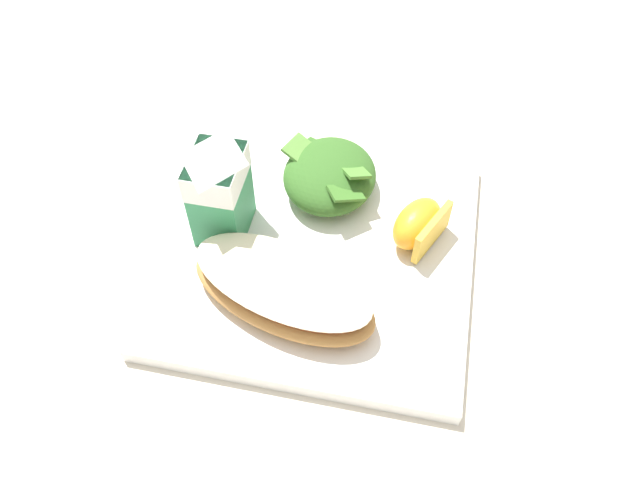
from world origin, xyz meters
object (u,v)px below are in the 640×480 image
at_px(cheesy_pizza_bread, 283,289).
at_px(orange_wedge_front, 419,224).
at_px(green_salad_pile, 330,175).
at_px(milk_carton, 218,184).
at_px(white_plate, 320,252).

distance_m(cheesy_pizza_bread, orange_wedge_front, 0.14).
height_order(green_salad_pile, milk_carton, milk_carton).
bearing_deg(green_salad_pile, orange_wedge_front, -115.55).
height_order(white_plate, orange_wedge_front, orange_wedge_front).
bearing_deg(milk_carton, cheesy_pizza_bread, -133.51).
distance_m(green_salad_pile, milk_carton, 0.12).
height_order(milk_carton, orange_wedge_front, milk_carton).
relative_size(green_salad_pile, orange_wedge_front, 1.44).
bearing_deg(cheesy_pizza_bread, orange_wedge_front, -48.86).
bearing_deg(white_plate, cheesy_pizza_bread, 163.34).
relative_size(white_plate, orange_wedge_front, 4.02).
distance_m(white_plate, milk_carton, 0.11).
distance_m(cheesy_pizza_bread, green_salad_pile, 0.14).
bearing_deg(milk_carton, orange_wedge_front, -82.68).
relative_size(milk_carton, orange_wedge_front, 1.58).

